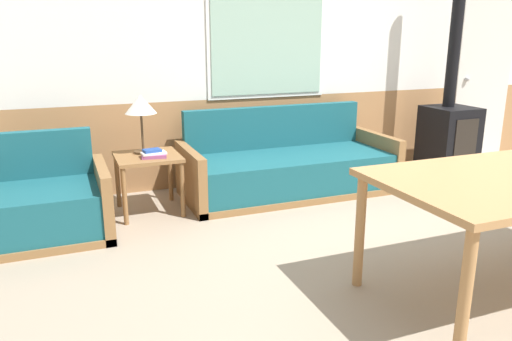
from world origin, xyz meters
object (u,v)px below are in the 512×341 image
object	(u,v)px
armchair	(45,206)
side_table	(148,164)
wood_stove	(450,119)
couch	(288,169)
table_lamp	(141,107)

from	to	relation	value
armchair	side_table	size ratio (longest dim) A/B	1.75
side_table	wood_stove	xyz separation A→B (m)	(3.34, 0.07, 0.18)
couch	table_lamp	world-z (taller)	table_lamp
couch	side_table	xyz separation A→B (m)	(-1.37, -0.06, 0.19)
armchair	wood_stove	world-z (taller)	wood_stove
armchair	wood_stove	distance (m)	4.21
armchair	side_table	world-z (taller)	armchair
side_table	table_lamp	xyz separation A→B (m)	(-0.02, 0.09, 0.49)
side_table	wood_stove	bearing A→B (deg)	1.19
couch	armchair	world-z (taller)	couch
table_lamp	side_table	bearing A→B (deg)	-79.99
armchair	side_table	distance (m)	0.90
armchair	table_lamp	world-z (taller)	table_lamp
wood_stove	couch	bearing A→B (deg)	-179.62
couch	wood_stove	distance (m)	2.01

